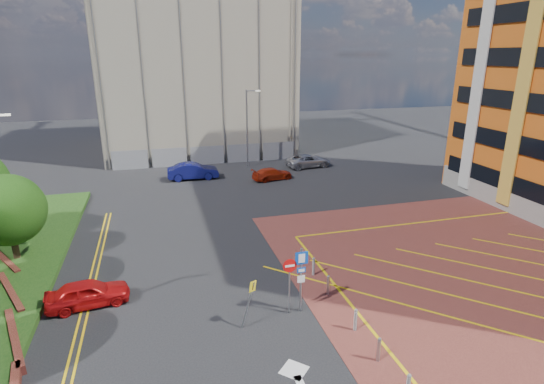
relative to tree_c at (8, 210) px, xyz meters
name	(u,v)px	position (x,y,z in m)	size (l,w,h in m)	color
ground	(297,325)	(13.50, -10.00, -3.19)	(140.00, 140.00, 0.00)	black
retaining_wall	(9,340)	(1.70, -8.00, -2.99)	(6.06, 20.33, 0.40)	maroon
tree_c	(8,210)	(0.00, 0.00, 0.00)	(4.00, 4.00, 4.90)	#3D2B1C
lamp_back	(248,125)	(17.58, 18.00, 1.17)	(1.53, 0.16, 8.00)	#9EA0A8
sign_cluster	(297,274)	(13.80, -9.02, -1.24)	(1.17, 0.12, 3.20)	#9EA0A8
warning_sign	(250,298)	(11.50, -9.54, -1.76)	(0.75, 0.42, 2.25)	#9EA0A8
bollard_row	(363,330)	(15.80, -11.67, -2.72)	(0.14, 11.14, 0.90)	#9EA0A8
construction_building	(193,58)	(13.50, 30.00, 7.81)	(21.20, 19.20, 22.00)	gray
construction_fence	(217,155)	(14.50, 20.00, -2.19)	(21.60, 0.06, 2.00)	gray
car_red_left	(88,293)	(4.50, -5.82, -2.56)	(1.51, 3.74, 1.28)	red
car_blue_back	(193,171)	(11.42, 14.60, -2.40)	(1.67, 4.78, 1.58)	navy
car_red_back	(272,174)	(18.65, 12.36, -2.63)	(1.59, 3.91, 1.13)	#A5230E
car_silver_back	(308,161)	(23.63, 15.96, -2.52)	(2.22, 4.81, 1.34)	#A1A1A8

